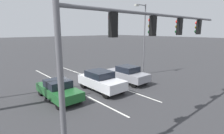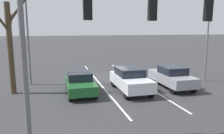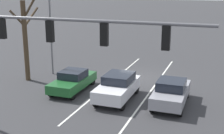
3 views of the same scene
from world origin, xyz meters
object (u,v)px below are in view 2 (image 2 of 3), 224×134
street_lamp_right_shoulder (30,20)px  street_lamp_left_shoulder (206,28)px  car_darkgreen_rightlane_front (80,83)px  bare_tree_near (11,44)px  traffic_signal_gantry (139,20)px  car_gray_leftlane_front (172,77)px  car_silver_midlane_front (130,79)px

street_lamp_right_shoulder → street_lamp_left_shoulder: street_lamp_right_shoulder is taller
car_darkgreen_rightlane_front → bare_tree_near: 5.15m
traffic_signal_gantry → bare_tree_near: size_ratio=1.82×
traffic_signal_gantry → street_lamp_right_shoulder: size_ratio=1.38×
car_gray_leftlane_front → car_silver_midlane_front: car_silver_midlane_front is taller
traffic_signal_gantry → street_lamp_left_shoulder: 10.98m
street_lamp_left_shoulder → street_lamp_right_shoulder: bearing=-10.5°
car_gray_leftlane_front → street_lamp_left_shoulder: (-3.42, -0.99, 3.56)m
car_gray_leftlane_front → traffic_signal_gantry: bearing=49.4°
street_lamp_right_shoulder → bare_tree_near: size_ratio=1.32×
street_lamp_right_shoulder → street_lamp_left_shoulder: 13.65m
car_darkgreen_rightlane_front → car_silver_midlane_front: 3.48m
car_darkgreen_rightlane_front → street_lamp_left_shoulder: (-10.18, -0.65, 3.65)m
traffic_signal_gantry → street_lamp_right_shoulder: 10.61m
car_gray_leftlane_front → street_lamp_left_shoulder: street_lamp_left_shoulder is taller
car_darkgreen_rightlane_front → car_gray_leftlane_front: bearing=177.2°
car_silver_midlane_front → street_lamp_right_shoulder: size_ratio=0.50×
car_darkgreen_rightlane_front → car_silver_midlane_front: bearing=170.8°
car_darkgreen_rightlane_front → traffic_signal_gantry: traffic_signal_gantry is taller
traffic_signal_gantry → street_lamp_right_shoulder: bearing=-62.5°
car_silver_midlane_front → traffic_signal_gantry: (1.76, 5.72, 3.81)m
car_darkgreen_rightlane_front → street_lamp_left_shoulder: street_lamp_left_shoulder is taller
car_silver_midlane_front → street_lamp_right_shoulder: (6.66, -3.69, 4.12)m
car_gray_leftlane_front → car_darkgreen_rightlane_front: bearing=-2.8°
traffic_signal_gantry → street_lamp_right_shoulder: (4.89, -9.41, 0.31)m
car_silver_midlane_front → bare_tree_near: size_ratio=0.65×
bare_tree_near → car_silver_midlane_front: bearing=168.4°
car_gray_leftlane_front → traffic_signal_gantry: size_ratio=0.36×
car_darkgreen_rightlane_front → car_silver_midlane_front: car_silver_midlane_front is taller
car_gray_leftlane_front → car_darkgreen_rightlane_front: (6.76, -0.33, -0.10)m
car_gray_leftlane_front → street_lamp_right_shoulder: 11.36m
car_darkgreen_rightlane_front → street_lamp_right_shoulder: (3.23, -3.14, 4.26)m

